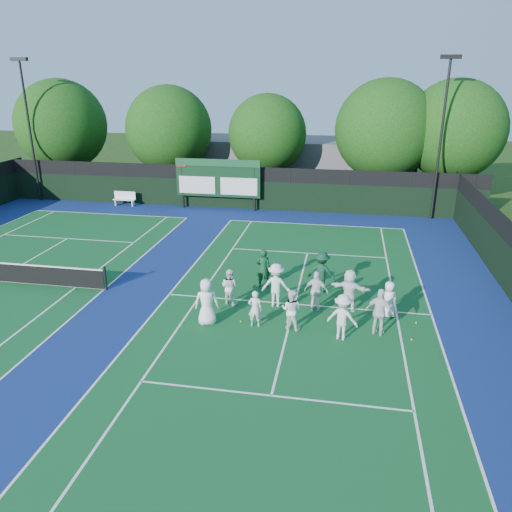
# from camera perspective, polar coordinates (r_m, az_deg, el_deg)

# --- Properties ---
(ground) EXTENTS (120.00, 120.00, 0.00)m
(ground) POSITION_cam_1_polar(r_m,az_deg,el_deg) (20.05, 4.11, -6.75)
(ground) COLOR #1C390F
(ground) RESTS_ON ground
(court_apron) EXTENTS (34.00, 32.00, 0.01)m
(court_apron) POSITION_cam_1_polar(r_m,az_deg,el_deg) (22.28, -11.14, -4.24)
(court_apron) COLOR navy
(court_apron) RESTS_ON ground
(near_court) EXTENTS (11.05, 23.85, 0.01)m
(near_court) POSITION_cam_1_polar(r_m,az_deg,el_deg) (20.94, 4.42, -5.51)
(near_court) COLOR #104F22
(near_court) RESTS_ON ground
(back_fence) EXTENTS (34.00, 0.08, 3.00)m
(back_fence) POSITION_cam_1_polar(r_m,az_deg,el_deg) (35.54, -2.60, 7.59)
(back_fence) COLOR black
(back_fence) RESTS_ON ground
(scoreboard) EXTENTS (6.00, 0.21, 3.55)m
(scoreboard) POSITION_cam_1_polar(r_m,az_deg,el_deg) (35.21, -4.40, 8.82)
(scoreboard) COLOR black
(scoreboard) RESTS_ON ground
(clubhouse) EXTENTS (18.00, 6.00, 4.00)m
(clubhouse) POSITION_cam_1_polar(r_m,az_deg,el_deg) (42.57, 5.17, 10.50)
(clubhouse) COLOR #5D5C62
(clubhouse) RESTS_ON ground
(light_pole_left) EXTENTS (1.20, 0.30, 10.12)m
(light_pole_left) POSITION_cam_1_polar(r_m,az_deg,el_deg) (40.62, -24.66, 14.49)
(light_pole_left) COLOR black
(light_pole_left) RESTS_ON ground
(light_pole_right) EXTENTS (1.20, 0.30, 10.12)m
(light_pole_right) POSITION_cam_1_polar(r_m,az_deg,el_deg) (34.10, 20.60, 14.26)
(light_pole_right) COLOR black
(light_pole_right) RESTS_ON ground
(bench) EXTENTS (1.63, 0.46, 1.03)m
(bench) POSITION_cam_1_polar(r_m,az_deg,el_deg) (37.71, -14.77, 6.43)
(bench) COLOR white
(bench) RESTS_ON ground
(tree_a) EXTENTS (7.09, 7.09, 8.77)m
(tree_a) POSITION_cam_1_polar(r_m,az_deg,el_deg) (43.77, -21.11, 13.56)
(tree_a) COLOR black
(tree_a) RESTS_ON ground
(tree_b) EXTENTS (6.55, 6.55, 8.34)m
(tree_b) POSITION_cam_1_polar(r_m,az_deg,el_deg) (39.95, -9.67, 13.86)
(tree_b) COLOR black
(tree_b) RESTS_ON ground
(tree_c) EXTENTS (5.78, 5.78, 7.77)m
(tree_c) POSITION_cam_1_polar(r_m,az_deg,el_deg) (38.08, 1.56, 13.59)
(tree_c) COLOR black
(tree_c) RESTS_ON ground
(tree_d) EXTENTS (7.08, 7.08, 8.85)m
(tree_d) POSITION_cam_1_polar(r_m,az_deg,el_deg) (37.68, 14.76, 13.50)
(tree_d) COLOR black
(tree_d) RESTS_ON ground
(tree_e) EXTENTS (6.92, 6.92, 8.85)m
(tree_e) POSITION_cam_1_polar(r_m,az_deg,el_deg) (38.29, 21.91, 12.96)
(tree_e) COLOR black
(tree_e) RESTS_ON ground
(tennis_ball_0) EXTENTS (0.07, 0.07, 0.07)m
(tennis_ball_0) POSITION_cam_1_polar(r_m,az_deg,el_deg) (19.46, -1.75, -7.49)
(tennis_ball_0) COLOR #CDD318
(tennis_ball_0) RESTS_ON ground
(tennis_ball_1) EXTENTS (0.07, 0.07, 0.07)m
(tennis_ball_1) POSITION_cam_1_polar(r_m,az_deg,el_deg) (22.17, 4.51, -3.94)
(tennis_ball_1) COLOR #CDD318
(tennis_ball_1) RESTS_ON ground
(tennis_ball_2) EXTENTS (0.07, 0.07, 0.07)m
(tennis_ball_2) POSITION_cam_1_polar(r_m,az_deg,el_deg) (20.31, 17.83, -7.27)
(tennis_ball_2) COLOR #CDD318
(tennis_ball_2) RESTS_ON ground
(tennis_ball_4) EXTENTS (0.07, 0.07, 0.07)m
(tennis_ball_4) POSITION_cam_1_polar(r_m,az_deg,el_deg) (23.96, 5.21, -2.07)
(tennis_ball_4) COLOR #CDD318
(tennis_ball_4) RESTS_ON ground
(tennis_ball_5) EXTENTS (0.07, 0.07, 0.07)m
(tennis_ball_5) POSITION_cam_1_polar(r_m,az_deg,el_deg) (19.06, 17.37, -9.11)
(tennis_ball_5) COLOR #CDD318
(tennis_ball_5) RESTS_ON ground
(player_front_0) EXTENTS (1.02, 0.79, 1.84)m
(player_front_0) POSITION_cam_1_polar(r_m,az_deg,el_deg) (19.05, -5.67, -5.23)
(player_front_0) COLOR white
(player_front_0) RESTS_ON ground
(player_front_1) EXTENTS (0.56, 0.39, 1.46)m
(player_front_1) POSITION_cam_1_polar(r_m,az_deg,el_deg) (18.86, -0.11, -6.04)
(player_front_1) COLOR silver
(player_front_1) RESTS_ON ground
(player_front_2) EXTENTS (0.88, 0.75, 1.57)m
(player_front_2) POSITION_cam_1_polar(r_m,az_deg,el_deg) (18.72, 4.06, -6.12)
(player_front_2) COLOR white
(player_front_2) RESTS_ON ground
(player_front_3) EXTENTS (1.24, 0.89, 1.73)m
(player_front_3) POSITION_cam_1_polar(r_m,az_deg,el_deg) (18.22, 9.85, -6.90)
(player_front_3) COLOR silver
(player_front_3) RESTS_ON ground
(player_front_4) EXTENTS (1.15, 0.80, 1.81)m
(player_front_4) POSITION_cam_1_polar(r_m,az_deg,el_deg) (18.75, 13.98, -6.26)
(player_front_4) COLOR silver
(player_front_4) RESTS_ON ground
(player_back_0) EXTENTS (0.90, 0.80, 1.54)m
(player_back_0) POSITION_cam_1_polar(r_m,az_deg,el_deg) (20.68, -3.05, -3.51)
(player_back_0) COLOR white
(player_back_0) RESTS_ON ground
(player_back_1) EXTENTS (1.19, 0.69, 1.84)m
(player_back_1) POSITION_cam_1_polar(r_m,az_deg,el_deg) (20.44, 2.31, -3.33)
(player_back_1) COLOR white
(player_back_1) RESTS_ON ground
(player_back_2) EXTENTS (1.03, 0.57, 1.67)m
(player_back_2) POSITION_cam_1_polar(r_m,az_deg,el_deg) (20.22, 6.91, -3.99)
(player_back_2) COLOR white
(player_back_2) RESTS_ON ground
(player_back_3) EXTENTS (1.71, 0.88, 1.76)m
(player_back_3) POSITION_cam_1_polar(r_m,az_deg,el_deg) (20.41, 10.62, -3.84)
(player_back_3) COLOR white
(player_back_3) RESTS_ON ground
(player_back_4) EXTENTS (0.84, 0.67, 1.49)m
(player_back_4) POSITION_cam_1_polar(r_m,az_deg,el_deg) (20.24, 14.92, -4.82)
(player_back_4) COLOR white
(player_back_4) RESTS_ON ground
(coach_left) EXTENTS (0.72, 0.54, 1.80)m
(coach_left) POSITION_cam_1_polar(r_m,az_deg,el_deg) (22.20, 0.83, -1.42)
(coach_left) COLOR #103C21
(coach_left) RESTS_ON ground
(coach_right) EXTENTS (1.31, 0.90, 1.87)m
(coach_right) POSITION_cam_1_polar(r_m,az_deg,el_deg) (21.85, 7.52, -1.87)
(coach_right) COLOR #0F3721
(coach_right) RESTS_ON ground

